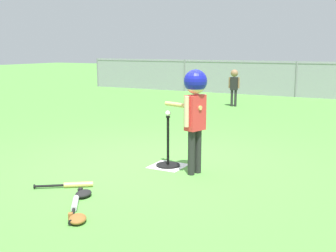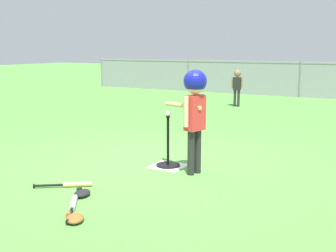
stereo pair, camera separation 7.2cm
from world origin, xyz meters
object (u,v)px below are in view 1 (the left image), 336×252
Objects in this scene: spare_bat_wood at (72,185)px; batter_child at (195,100)px; fielder_deep_left at (234,83)px; spare_bat_silver at (74,206)px; batting_tee at (168,158)px; baseball_on_tee at (168,113)px; glove_near_bats at (77,219)px; glove_by_plate at (83,193)px.

batter_child is at bearing 49.54° from spare_bat_wood.
spare_bat_wood is at bearing -84.32° from fielder_deep_left.
spare_bat_silver and spare_bat_wood have the same top height.
batter_child is (0.45, -0.14, 0.83)m from batting_tee.
batter_child reaches higher than batting_tee.
spare_bat_silver is at bearing -81.38° from fielder_deep_left.
fielder_deep_left reaches higher than spare_bat_silver.
batting_tee is at bearing 0.00° from baseball_on_tee.
glove_near_bats is (1.43, -8.05, -0.61)m from fielder_deep_left.
baseball_on_tee is at bearing 163.27° from batter_child.
glove_near_bats is at bearing -54.62° from glove_by_plate.
glove_near_bats is at bearing -79.94° from fielder_deep_left.
glove_by_plate is at bearing -98.82° from batting_tee.
spare_bat_wood is at bearing -130.46° from batter_child.
glove_by_plate reaches higher than spare_bat_silver.
spare_bat_wood is (-0.54, -1.29, -0.69)m from baseball_on_tee.
spare_bat_silver is (1.18, -7.80, -0.61)m from fielder_deep_left.
baseball_on_tee is 1.56m from spare_bat_wood.
batter_child is 2.11m from glove_near_bats.
spare_bat_silver is at bearing -46.86° from spare_bat_wood.
batting_tee is 1.78m from spare_bat_silver.
spare_bat_wood is (-0.99, -1.16, -0.90)m from batter_child.
spare_bat_wood is (-0.54, -1.29, -0.08)m from batting_tee.
batter_child reaches higher than glove_by_plate.
glove_near_bats is (0.25, -0.24, 0.01)m from spare_bat_silver.
batter_child is at bearing 81.35° from glove_near_bats.
batting_tee reaches higher than spare_bat_silver.
baseball_on_tee is (0.00, 0.00, 0.61)m from batting_tee.
batting_tee is at bearing 67.49° from spare_bat_wood.
batter_child is at bearing -16.73° from baseball_on_tee.
batting_tee reaches higher than glove_near_bats.
spare_bat_silver is at bearing -64.60° from glove_by_plate.
glove_near_bats is (0.70, -0.73, 0.01)m from spare_bat_wood.
fielder_deep_left is at bearing 105.56° from batter_child.
spare_bat_wood is 1.01m from glove_near_bats.
spare_bat_wood is (-0.45, 0.49, 0.00)m from spare_bat_silver.
spare_bat_wood is at bearing 133.86° from glove_near_bats.
baseball_on_tee is 0.52m from batter_child.
spare_bat_silver is 0.98× the size of spare_bat_wood.
fielder_deep_left is 1.77× the size of spare_bat_wood.
glove_by_plate is (-0.23, -1.47, -0.07)m from batting_tee.
baseball_on_tee is 0.30× the size of glove_by_plate.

